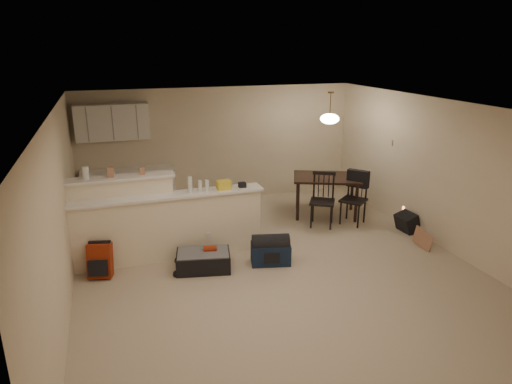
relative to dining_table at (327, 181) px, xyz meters
name	(u,v)px	position (x,y,z in m)	size (l,w,h in m)	color
room	(277,192)	(-1.79, -1.88, 0.53)	(7.00, 7.02, 2.50)	#B6A58C
breakfast_bar	(153,223)	(-3.55, -0.90, -0.11)	(3.08, 0.58, 1.39)	#F4E6C5
upper_cabinets	(112,122)	(-3.99, 1.44, 1.18)	(1.40, 0.34, 0.70)	white
kitchen_counter	(130,193)	(-3.79, 1.31, -0.27)	(1.80, 0.60, 0.90)	white
thermostat	(391,143)	(1.20, -0.33, 0.78)	(0.02, 0.12, 0.12)	beige
jar	(86,173)	(-4.48, -0.76, 0.77)	(0.10, 0.10, 0.20)	silver
cereal_box	(111,172)	(-4.12, -0.76, 0.75)	(0.10, 0.07, 0.16)	#AB7758
small_box	(142,171)	(-3.64, -0.76, 0.73)	(0.08, 0.06, 0.12)	#AB7758
bottle_a	(190,185)	(-2.93, -0.98, 0.50)	(0.07, 0.07, 0.26)	silver
bottle_b	(200,186)	(-2.77, -0.98, 0.46)	(0.06, 0.06, 0.18)	silver
bag_lump	(224,185)	(-2.38, -0.98, 0.44)	(0.22, 0.18, 0.14)	#AB7758
pouch	(242,185)	(-2.06, -0.98, 0.41)	(0.12, 0.10, 0.08)	#AB7758
extra_item_x	(207,185)	(-2.66, -0.98, 0.46)	(0.07, 0.07, 0.18)	silver
dining_table	(327,181)	(0.00, 0.00, 0.00)	(1.55, 1.32, 0.82)	black
pendant_lamp	(330,118)	(0.00, 0.00, 1.27)	(0.36, 0.36, 0.62)	brown
dining_chair_near	(322,200)	(-0.33, -0.51, -0.20)	(0.45, 0.43, 1.04)	black
dining_chair_far	(353,199)	(0.29, -0.59, -0.21)	(0.44, 0.42, 1.02)	black
suitcase	(203,261)	(-2.88, -1.55, -0.58)	(0.82, 0.53, 0.28)	black
red_backpack	(100,261)	(-4.39, -1.29, -0.46)	(0.34, 0.21, 0.52)	maroon
navy_duffel	(271,253)	(-1.81, -1.70, -0.55)	(0.62, 0.34, 0.34)	#12213A
black_daypack	(407,223)	(1.06, -1.27, -0.55)	(0.39, 0.27, 0.34)	black
cardboard_sheet	(423,239)	(0.86, -1.98, -0.56)	(0.42, 0.02, 0.32)	#AB7758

